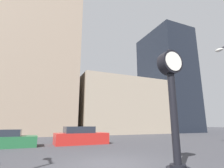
# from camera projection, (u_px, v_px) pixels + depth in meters

# --- Properties ---
(ground_plane) EXTENTS (200.00, 200.00, 0.00)m
(ground_plane) POSITION_uv_depth(u_px,v_px,m) (110.00, 164.00, 7.10)
(ground_plane) COLOR #38383D
(building_tall_tower) EXTENTS (13.52, 12.00, 39.25)m
(building_tall_tower) POSITION_uv_depth(u_px,v_px,m) (38.00, 22.00, 31.38)
(building_tall_tower) COLOR gray
(building_tall_tower) RESTS_ON ground_plane
(building_storefront_row) EXTENTS (15.90, 12.00, 9.75)m
(building_storefront_row) POSITION_uv_depth(u_px,v_px,m) (117.00, 107.00, 34.15)
(building_storefront_row) COLOR gray
(building_storefront_row) RESTS_ON ground_plane
(building_glass_modern) EXTENTS (8.12, 12.00, 22.92)m
(building_glass_modern) POSITION_uv_depth(u_px,v_px,m) (166.00, 81.00, 40.58)
(building_glass_modern) COLOR black
(building_glass_modern) RESTS_ON ground_plane
(street_clock) EXTENTS (0.95, 0.83, 4.57)m
(street_clock) POSITION_uv_depth(u_px,v_px,m) (172.00, 94.00, 6.67)
(street_clock) COLOR black
(street_clock) RESTS_ON ground_plane
(car_green) EXTENTS (4.10, 1.84, 1.24)m
(car_green) POSITION_uv_depth(u_px,v_px,m) (5.00, 140.00, 12.31)
(car_green) COLOR #236038
(car_green) RESTS_ON ground_plane
(car_red) EXTENTS (4.31, 2.01, 1.42)m
(car_red) POSITION_uv_depth(u_px,v_px,m) (81.00, 136.00, 14.53)
(car_red) COLOR red
(car_red) RESTS_ON ground_plane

